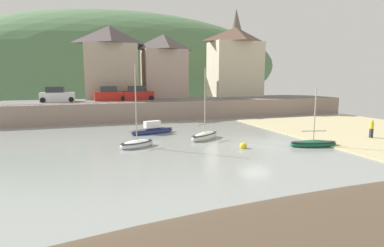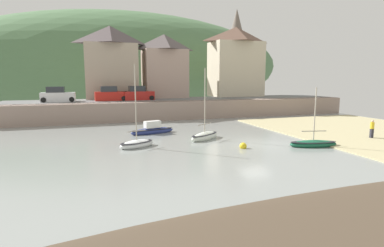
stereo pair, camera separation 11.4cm
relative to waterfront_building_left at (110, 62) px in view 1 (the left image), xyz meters
The scene contains 16 objects.
ground 37.27m from the waterfront_building_left, 72.29° to the right, with size 48.00×41.00×0.61m.
quay_seawall 13.94m from the waterfront_building_left, 38.44° to the right, with size 48.00×9.40×2.40m.
hillside_backdrop 30.40m from the waterfront_building_left, 80.86° to the left, with size 80.00×44.00×24.29m.
waterfront_building_left is the anchor object (origin of this frame).
waterfront_building_centre 8.06m from the waterfront_building_left, ahead, with size 6.78×5.42×9.68m.
waterfront_building_right 20.31m from the waterfront_building_left, ahead, with size 8.52×5.67×11.36m.
church_with_spire 22.84m from the waterfront_building_left, 10.15° to the left, with size 3.00×3.00×15.24m.
sailboat_tall_mast 24.17m from the waterfront_building_left, 73.79° to the right, with size 3.62×2.95×6.48m.
rowboat_small_beached 19.39m from the waterfront_building_left, 81.81° to the right, with size 4.62×2.12×1.41m.
motorboat_with_cabin 24.44m from the waterfront_building_left, 89.52° to the right, with size 3.25×2.45×6.64m.
sailboat_nearest_shore 31.64m from the waterfront_building_left, 63.68° to the right, with size 4.03×2.05×4.88m.
parked_car_near_slipway 9.55m from the waterfront_building_left, 147.59° to the right, with size 4.14×1.82×1.95m.
parked_car_by_wall 6.43m from the waterfront_building_left, 96.96° to the right, with size 4.19×1.92×1.95m.
parked_car_end_of_row 7.17m from the waterfront_building_left, 54.31° to the right, with size 4.20×1.96×1.95m.
person_on_slipway 34.43m from the waterfront_building_left, 52.08° to the right, with size 0.34×0.34×1.62m.
mooring_buoy 28.55m from the waterfront_building_left, 73.07° to the right, with size 0.56×0.56×0.56m.
Camera 1 is at (-12.95, -21.93, 5.43)m, focal length 28.58 mm.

